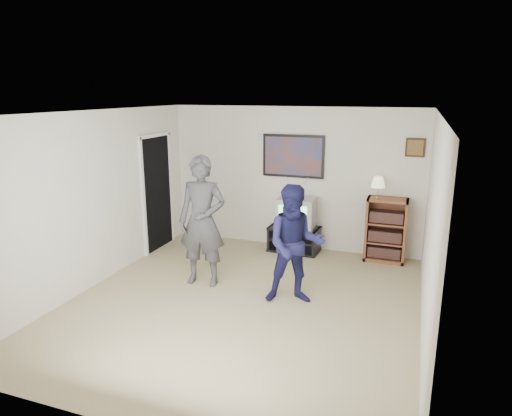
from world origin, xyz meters
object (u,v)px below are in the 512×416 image
Objects in this scene: person_tall at (202,221)px; person_short at (295,245)px; crt_television at (296,213)px; bookshelf at (386,230)px; media_stand at (294,239)px.

person_tall reaches higher than person_short.
crt_television is 2.03m from person_tall.
bookshelf is at bearing 0.01° from crt_television.
person_short is at bearing -77.83° from crt_television.
media_stand is at bearing 86.15° from person_short.
media_stand is at bearing -178.14° from bookshelf.
media_stand is 2.09m from person_short.
bookshelf is at bearing 30.03° from person_tall.
bookshelf is 3.08m from person_tall.
crt_television is at bearing 85.31° from person_short.
media_stand is 1.44× the size of crt_television.
person_tall reaches higher than bookshelf.
bookshelf is 0.66× the size of person_short.
bookshelf is (1.54, 0.05, 0.31)m from media_stand.
crt_television is 0.33× the size of person_tall.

